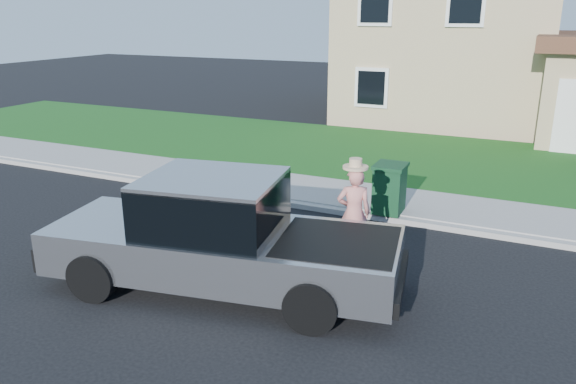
# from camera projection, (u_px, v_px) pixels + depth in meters

# --- Properties ---
(ground) EXTENTS (80.00, 80.00, 0.00)m
(ground) POSITION_uv_depth(u_px,v_px,m) (285.00, 263.00, 10.20)
(ground) COLOR black
(ground) RESTS_ON ground
(curb) EXTENTS (40.00, 0.20, 0.12)m
(curb) POSITION_uv_depth(u_px,v_px,m) (382.00, 218.00, 12.28)
(curb) COLOR gray
(curb) RESTS_ON ground
(sidewalk) EXTENTS (40.00, 2.00, 0.15)m
(sidewalk) POSITION_uv_depth(u_px,v_px,m) (395.00, 202.00, 13.23)
(sidewalk) COLOR gray
(sidewalk) RESTS_ON ground
(lawn) EXTENTS (40.00, 7.00, 0.10)m
(lawn) POSITION_uv_depth(u_px,v_px,m) (433.00, 160.00, 17.12)
(lawn) COLOR #164E19
(lawn) RESTS_ON ground
(house) EXTENTS (14.00, 11.30, 6.85)m
(house) POSITION_uv_depth(u_px,v_px,m) (485.00, 42.00, 22.84)
(house) COLOR tan
(house) RESTS_ON ground
(pickup_truck) EXTENTS (6.05, 2.89, 1.91)m
(pickup_truck) POSITION_uv_depth(u_px,v_px,m) (221.00, 238.00, 9.03)
(pickup_truck) COLOR black
(pickup_truck) RESTS_ON ground
(woman) EXTENTS (0.74, 0.62, 1.89)m
(woman) POSITION_uv_depth(u_px,v_px,m) (354.00, 211.00, 10.20)
(woman) COLOR tan
(woman) RESTS_ON ground
(trash_bin) EXTENTS (0.67, 0.77, 1.08)m
(trash_bin) POSITION_uv_depth(u_px,v_px,m) (389.00, 188.00, 12.23)
(trash_bin) COLOR #0E361C
(trash_bin) RESTS_ON sidewalk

